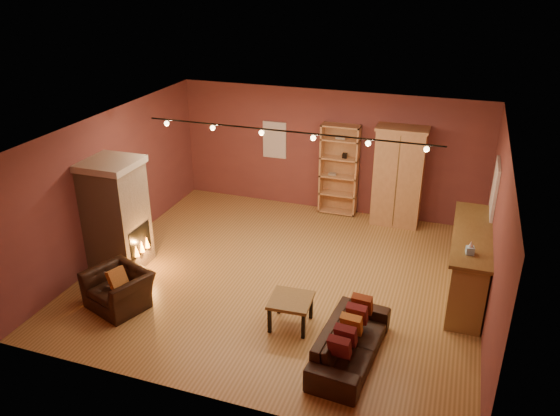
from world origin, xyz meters
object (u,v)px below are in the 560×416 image
at_px(bar_counter, 469,263).
at_px(armoire, 398,176).
at_px(coffee_table, 291,303).
at_px(armchair, 118,283).
at_px(fireplace, 117,215).
at_px(bookcase, 340,169).
at_px(loveseat, 351,336).

bearing_deg(bar_counter, armoire, 122.35).
bearing_deg(coffee_table, armchair, -171.81).
bearing_deg(coffee_table, fireplace, 168.10).
bearing_deg(bookcase, loveseat, -74.58).
xyz_separation_m(armoire, loveseat, (0.04, -4.82, -0.72)).
distance_m(armoire, coffee_table, 4.51).
bearing_deg(armchair, loveseat, 18.93).
relative_size(armoire, armchair, 1.92).
relative_size(bookcase, armoire, 0.95).
bearing_deg(loveseat, fireplace, 79.97).
relative_size(bookcase, bar_counter, 0.83).
relative_size(bar_counter, loveseat, 1.30).
bearing_deg(loveseat, bookcase, 20.26).
bearing_deg(armchair, fireplace, 141.96).
relative_size(fireplace, loveseat, 1.09).
bearing_deg(armoire, coffee_table, -103.30).
distance_m(bar_counter, armchair, 5.95).
xyz_separation_m(fireplace, loveseat, (4.70, -1.25, -0.67)).
bearing_deg(loveseat, bar_counter, -28.58).
height_order(armoire, bar_counter, armoire).
distance_m(fireplace, loveseat, 4.91).
bearing_deg(bar_counter, loveseat, -123.42).
relative_size(loveseat, coffee_table, 2.82).
bearing_deg(bar_counter, armchair, -157.62).
distance_m(bookcase, bar_counter, 3.97).
bearing_deg(bookcase, coffee_table, -86.07).
distance_m(bookcase, armchair, 5.60).
bearing_deg(fireplace, bar_counter, 9.83).
distance_m(fireplace, bar_counter, 6.35).
bearing_deg(fireplace, armoire, 37.44).
distance_m(fireplace, armoire, 5.87).
distance_m(bookcase, loveseat, 5.22).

